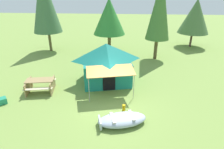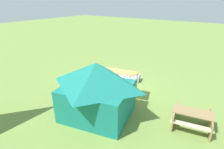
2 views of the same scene
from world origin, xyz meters
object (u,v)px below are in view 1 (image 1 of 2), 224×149
cooler_box (1,101)px  pine_tree_side (195,16)px  pine_tree_back_left (109,16)px  canvas_cabin_tent (106,63)px  pine_tree_back_right (44,2)px  pine_tree_far_center (160,7)px  fuel_can (124,108)px  picnic_table (40,84)px  beached_rowboat (122,120)px

cooler_box → pine_tree_side: bearing=42.0°
pine_tree_back_left → canvas_cabin_tent: bearing=-86.5°
pine_tree_back_left → pine_tree_back_right: size_ratio=0.68×
pine_tree_far_center → cooler_box: bearing=-139.2°
fuel_can → pine_tree_far_center: (2.61, 8.13, 4.14)m
pine_tree_far_center → pine_tree_side: 6.13m
cooler_box → pine_tree_far_center: (9.23, 7.98, 4.16)m
fuel_can → pine_tree_back_right: bearing=127.9°
cooler_box → pine_tree_side: size_ratio=0.11×
fuel_can → pine_tree_back_left: (-1.61, 9.52, 3.23)m
canvas_cabin_tent → pine_tree_back_left: pine_tree_back_left is taller
picnic_table → cooler_box: bearing=-135.9°
fuel_can → pine_tree_back_left: 10.18m
pine_tree_back_right → pine_tree_side: bearing=10.5°
beached_rowboat → pine_tree_far_center: pine_tree_far_center is taller
beached_rowboat → fuel_can: beached_rowboat is taller
beached_rowboat → fuel_can: (0.07, 0.99, -0.05)m
picnic_table → pine_tree_far_center: size_ratio=0.27×
beached_rowboat → cooler_box: (-6.56, 1.15, -0.07)m
cooler_box → fuel_can: fuel_can is taller
pine_tree_side → picnic_table: bearing=-138.3°
picnic_table → pine_tree_back_left: size_ratio=0.37×
cooler_box → pine_tree_back_right: size_ratio=0.07×
fuel_can → pine_tree_side: (6.92, 12.33, 2.98)m
beached_rowboat → pine_tree_back_right: pine_tree_back_right is taller
cooler_box → pine_tree_far_center: pine_tree_far_center is taller
pine_tree_back_right → pine_tree_side: size_ratio=1.52×
canvas_cabin_tent → pine_tree_far_center: 6.87m
pine_tree_back_right → canvas_cabin_tent: bearing=-45.4°
picnic_table → cooler_box: size_ratio=3.62×
beached_rowboat → picnic_table: size_ratio=1.32×
pine_tree_back_right → pine_tree_side: 14.76m
pine_tree_back_left → pine_tree_far_center: pine_tree_far_center is taller
beached_rowboat → pine_tree_back_left: 11.09m
canvas_cabin_tent → picnic_table: 4.26m
picnic_table → pine_tree_back_right: (-2.45, 7.98, 4.15)m
cooler_box → pine_tree_back_left: 11.11m
beached_rowboat → pine_tree_far_center: 10.35m
beached_rowboat → pine_tree_side: size_ratio=0.50×
beached_rowboat → pine_tree_far_center: size_ratio=0.35×
pine_tree_back_left → pine_tree_side: pine_tree_back_left is taller
canvas_cabin_tent → pine_tree_back_right: pine_tree_back_right is taller
pine_tree_back_left → pine_tree_back_right: 6.04m
cooler_box → pine_tree_back_right: pine_tree_back_right is taller
pine_tree_side → cooler_box: bearing=-138.0°
beached_rowboat → pine_tree_back_right: (-7.45, 10.64, 4.39)m
fuel_can → pine_tree_side: pine_tree_side is taller
pine_tree_side → fuel_can: bearing=-119.3°
canvas_cabin_tent → pine_tree_back_right: 9.54m
fuel_can → canvas_cabin_tent: bearing=110.5°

